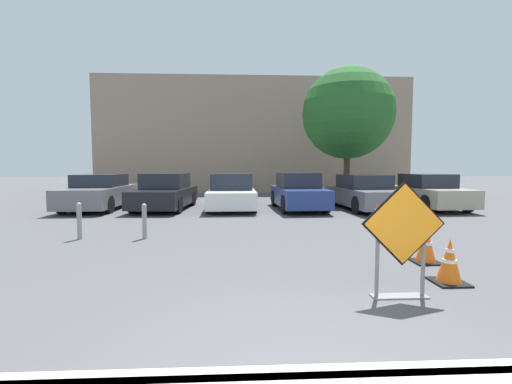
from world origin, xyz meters
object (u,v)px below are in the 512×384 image
object	(u,v)px
traffic_cone_fourth	(387,225)
traffic_cone_nearest	(449,262)
parked_car_second	(165,193)
bollard_nearest	(144,220)
bollard_second	(79,220)
traffic_cone_fifth	(377,216)
parked_car_third	(232,193)
parked_car_fifth	(364,193)
road_closed_sign	(403,234)
traffic_cone_second	(426,244)
parked_car_sixth	(428,192)
parked_car_nearest	(100,193)
parked_car_fourth	(298,192)
traffic_cone_third	(401,233)

from	to	relation	value
traffic_cone_fourth	traffic_cone_nearest	bearing A→B (deg)	-98.76
parked_car_second	bollard_nearest	xyz separation A→B (m)	(0.74, -5.86, -0.22)
parked_car_second	bollard_second	bearing A→B (deg)	85.89
traffic_cone_fifth	parked_car_third	world-z (taller)	parked_car_third
parked_car_fifth	traffic_cone_nearest	bearing A→B (deg)	74.46
road_closed_sign	parked_car_third	world-z (taller)	road_closed_sign
traffic_cone_second	bollard_second	world-z (taller)	bollard_second
parked_car_third	parked_car_sixth	world-z (taller)	parked_car_third
bollard_second	traffic_cone_fourth	bearing A→B (deg)	-0.54
parked_car_nearest	bollard_nearest	bearing A→B (deg)	118.55
parked_car_third	traffic_cone_nearest	bearing A→B (deg)	109.62
traffic_cone_fifth	parked_car_fourth	distance (m)	4.75
traffic_cone_third	parked_car_third	size ratio (longest dim) A/B	0.15
traffic_cone_nearest	road_closed_sign	bearing A→B (deg)	-151.37
traffic_cone_second	traffic_cone_third	distance (m)	1.21
parked_car_nearest	parked_car_third	distance (m)	5.46
parked_car_second	parked_car_sixth	distance (m)	10.91
traffic_cone_nearest	parked_car_fifth	world-z (taller)	parked_car_fifth
parked_car_fifth	road_closed_sign	bearing A→B (deg)	69.47
traffic_cone_third	traffic_cone_second	bearing A→B (deg)	-95.89
road_closed_sign	parked_car_fifth	bearing A→B (deg)	72.50
parked_car_fourth	traffic_cone_nearest	bearing A→B (deg)	91.71
road_closed_sign	parked_car_fifth	world-z (taller)	road_closed_sign
traffic_cone_nearest	bollard_second	bearing A→B (deg)	153.76
traffic_cone_fifth	parked_car_fourth	world-z (taller)	parked_car_fourth
traffic_cone_nearest	parked_car_third	distance (m)	9.93
traffic_cone_fourth	traffic_cone_fifth	world-z (taller)	traffic_cone_fifth
traffic_cone_second	traffic_cone_third	size ratio (longest dim) A/B	1.10
road_closed_sign	parked_car_nearest	size ratio (longest dim) A/B	0.34
parked_car_nearest	bollard_second	bearing A→B (deg)	106.42
traffic_cone_third	bollard_nearest	distance (m)	5.95
parked_car_fourth	bollard_nearest	size ratio (longest dim) A/B	4.77
traffic_cone_fourth	parked_car_sixth	bearing A→B (deg)	53.18
traffic_cone_nearest	parked_car_sixth	xyz separation A→B (m)	(4.70, 8.97, 0.34)
traffic_cone_fourth	bollard_second	world-z (taller)	bollard_second
parked_car_third	parked_car_fourth	size ratio (longest dim) A/B	1.04
parked_car_second	parked_car_sixth	xyz separation A→B (m)	(10.91, -0.35, -0.01)
traffic_cone_third	road_closed_sign	bearing A→B (deg)	-115.81
parked_car_second	bollard_nearest	world-z (taller)	parked_car_second
traffic_cone_fifth	parked_car_fifth	bearing A→B (deg)	74.09
traffic_cone_second	parked_car_fifth	bearing A→B (deg)	77.54
traffic_cone_fifth	parked_car_third	xyz separation A→B (m)	(-4.19, 4.85, 0.31)
parked_car_nearest	parked_car_fifth	size ratio (longest dim) A/B	1.03
parked_car_fourth	parked_car_nearest	bearing A→B (deg)	-7.31
parked_car_sixth	traffic_cone_nearest	bearing A→B (deg)	59.82
traffic_cone_fourth	parked_car_nearest	xyz separation A→B (m)	(-9.46, 6.16, 0.38)
traffic_cone_third	bollard_second	distance (m)	7.48
parked_car_third	bollard_nearest	world-z (taller)	parked_car_third
traffic_cone_nearest	traffic_cone_second	size ratio (longest dim) A/B	0.96
parked_car_second	bollard_second	xyz separation A→B (m)	(-0.80, -5.86, -0.20)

